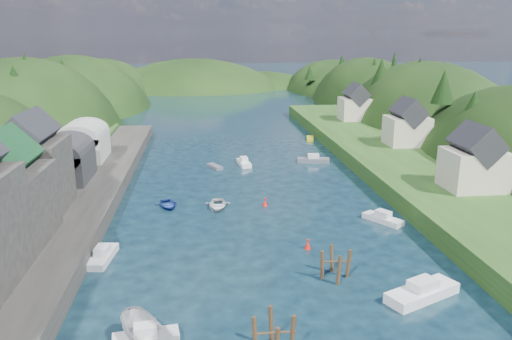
{
  "coord_description": "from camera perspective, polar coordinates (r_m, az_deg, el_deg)",
  "views": [
    {
      "loc": [
        -6.89,
        -35.41,
        21.44
      ],
      "look_at": [
        0.0,
        28.0,
        4.0
      ],
      "focal_mm": 35.0,
      "sensor_mm": 36.0,
      "label": 1
    }
  ],
  "objects": [
    {
      "name": "quay_left",
      "position": [
        61.49,
        -22.06,
        -5.3
      ],
      "size": [
        12.0,
        110.0,
        2.0
      ],
      "primitive_type": "cube",
      "color": "#2D2B28",
      "rests_on": "ground"
    },
    {
      "name": "hillside_left",
      "position": [
        120.46,
        -24.42,
        -0.27
      ],
      "size": [
        44.0,
        245.56,
        52.0
      ],
      "color": "black",
      "rests_on": "ground"
    },
    {
      "name": "channel_buoy_near",
      "position": [
        52.23,
        5.94,
        -8.46
      ],
      "size": [
        0.7,
        0.7,
        1.1
      ],
      "color": "red",
      "rests_on": "ground"
    },
    {
      "name": "piling_cluster_far",
      "position": [
        46.52,
        9.04,
        -10.88
      ],
      "size": [
        2.92,
        2.76,
        3.29
      ],
      "color": "#382314",
      "rests_on": "ground"
    },
    {
      "name": "far_hills",
      "position": [
        212.04,
        -3.96,
        6.51
      ],
      "size": [
        103.0,
        68.0,
        44.0
      ],
      "color": "black",
      "rests_on": "ground"
    },
    {
      "name": "right_bank_cottages",
      "position": [
        92.05,
        16.24,
        4.93
      ],
      "size": [
        9.0,
        59.24,
        8.41
      ],
      "color": "beige",
      "rests_on": "terrace_right"
    },
    {
      "name": "boat_sheds",
      "position": [
        78.51,
        -20.16,
        2.46
      ],
      "size": [
        7.0,
        21.0,
        7.5
      ],
      "color": "#2D2D30",
      "rests_on": "quay_left"
    },
    {
      "name": "moored_boats",
      "position": [
        50.48,
        0.48,
        -9.04
      ],
      "size": [
        34.69,
        84.86,
        2.44
      ],
      "color": "#545A60",
      "rests_on": "ground"
    },
    {
      "name": "channel_buoy_far",
      "position": [
        64.36,
        1.04,
        -3.72
      ],
      "size": [
        0.7,
        0.7,
        1.1
      ],
      "color": "red",
      "rests_on": "ground"
    },
    {
      "name": "terrace_right",
      "position": [
        84.34,
        16.22,
        0.79
      ],
      "size": [
        16.0,
        120.0,
        2.4
      ],
      "primitive_type": "cube",
      "color": "#234719",
      "rests_on": "ground"
    },
    {
      "name": "piling_cluster_near",
      "position": [
        35.94,
        2.04,
        -18.86
      ],
      "size": [
        3.05,
        2.86,
        3.69
      ],
      "color": "#382314",
      "rests_on": "ground"
    },
    {
      "name": "hillside_right",
      "position": [
        125.36,
        18.45,
        1.19
      ],
      "size": [
        36.0,
        245.56,
        48.0
      ],
      "color": "black",
      "rests_on": "ground"
    },
    {
      "name": "ground",
      "position": [
        88.33,
        -1.54,
        1.24
      ],
      "size": [
        600.0,
        600.0,
        0.0
      ],
      "primitive_type": "plane",
      "color": "black",
      "rests_on": "ground"
    },
    {
      "name": "hill_trees",
      "position": [
        100.59,
        -2.32,
        9.43
      ],
      "size": [
        90.45,
        151.9,
        12.56
      ],
      "color": "black",
      "rests_on": "ground"
    }
  ]
}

